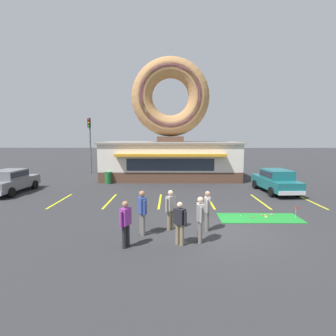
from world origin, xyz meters
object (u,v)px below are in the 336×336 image
object	(u,v)px
pedestrian_hooded_kid	(200,217)
pedestrian_leather_jacket_man	(171,208)
pedestrian_clipboard_woman	(126,222)
pedestrian_crossing_woman	(207,209)
golf_ball	(240,216)
car_grey	(10,180)
trash_bin	(108,178)
pedestrian_beanie_man	(180,221)
car_teal	(276,180)
traffic_light_pole	(90,138)
putting_flag_pin	(297,210)
pedestrian_blue_sweater_man	(142,210)

from	to	relation	value
pedestrian_hooded_kid	pedestrian_leather_jacket_man	world-z (taller)	pedestrian_hooded_kid
pedestrian_clipboard_woman	pedestrian_crossing_woman	world-z (taller)	pedestrian_clipboard_woman
pedestrian_clipboard_woman	golf_ball	bearing A→B (deg)	35.80
pedestrian_leather_jacket_man	pedestrian_clipboard_woman	distance (m)	2.37
car_grey	pedestrian_hooded_kid	world-z (taller)	pedestrian_hooded_kid
pedestrian_clipboard_woman	trash_bin	world-z (taller)	pedestrian_clipboard_woman
trash_bin	pedestrian_beanie_man	bearing A→B (deg)	-65.99
car_teal	pedestrian_beanie_man	bearing A→B (deg)	-127.92
pedestrian_hooded_kid	traffic_light_pole	bearing A→B (deg)	117.53
car_teal	car_grey	size ratio (longest dim) A/B	1.01
putting_flag_pin	pedestrian_crossing_woman	size ratio (longest dim) A/B	0.33
putting_flag_pin	traffic_light_pole	xyz separation A→B (m)	(-14.36, 15.55, 3.27)
golf_ball	pedestrian_beanie_man	world-z (taller)	pedestrian_beanie_man
putting_flag_pin	trash_bin	distance (m)	14.37
putting_flag_pin	pedestrian_leather_jacket_man	world-z (taller)	pedestrian_leather_jacket_man
car_grey	trash_bin	world-z (taller)	car_grey
pedestrian_clipboard_woman	pedestrian_crossing_woman	size ratio (longest dim) A/B	1.00
pedestrian_blue_sweater_man	pedestrian_clipboard_woman	xyz separation A→B (m)	(-0.45, -1.19, -0.07)
pedestrian_beanie_man	pedestrian_crossing_woman	size ratio (longest dim) A/B	0.95
golf_ball	traffic_light_pole	bearing A→B (deg)	127.92
pedestrian_blue_sweater_man	traffic_light_pole	bearing A→B (deg)	112.71
car_teal	pedestrian_crossing_woman	bearing A→B (deg)	-127.76
car_teal	pedestrian_blue_sweater_man	distance (m)	11.52
car_teal	pedestrian_beanie_man	size ratio (longest dim) A/B	2.98
putting_flag_pin	trash_bin	world-z (taller)	trash_bin
golf_ball	car_teal	distance (m)	6.82
pedestrian_hooded_kid	pedestrian_beanie_man	distance (m)	0.79
putting_flag_pin	pedestrian_clipboard_woman	distance (m)	8.13
car_teal	car_grey	distance (m)	18.20
pedestrian_hooded_kid	trash_bin	world-z (taller)	pedestrian_hooded_kid
pedestrian_hooded_kid	pedestrian_beanie_man	bearing A→B (deg)	-161.75
pedestrian_beanie_man	pedestrian_hooded_kid	bearing A→B (deg)	18.25
putting_flag_pin	pedestrian_blue_sweater_man	size ratio (longest dim) A/B	0.31
putting_flag_pin	golf_ball	bearing A→B (deg)	172.14
golf_ball	traffic_light_pole	xyz separation A→B (m)	(-11.84, 15.20, 3.66)
car_teal	trash_bin	bearing A→B (deg)	164.90
putting_flag_pin	car_grey	world-z (taller)	car_grey
golf_ball	trash_bin	xyz separation A→B (m)	(-8.50, 8.89, 0.45)
pedestrian_blue_sweater_man	pedestrian_clipboard_woman	world-z (taller)	pedestrian_blue_sweater_man
golf_ball	pedestrian_hooded_kid	world-z (taller)	pedestrian_hooded_kid
car_teal	golf_ball	bearing A→B (deg)	-124.90
pedestrian_blue_sweater_man	pedestrian_clipboard_woman	distance (m)	1.27
pedestrian_beanie_man	pedestrian_blue_sweater_man	bearing A→B (deg)	145.99
car_grey	pedestrian_beanie_man	size ratio (longest dim) A/B	2.95
pedestrian_hooded_kid	pedestrian_clipboard_woman	size ratio (longest dim) A/B	1.03
traffic_light_pole	putting_flag_pin	bearing A→B (deg)	-47.28
pedestrian_blue_sweater_man	pedestrian_beanie_man	size ratio (longest dim) A/B	1.12
car_grey	pedestrian_clipboard_woman	world-z (taller)	pedestrian_clipboard_woman
pedestrian_hooded_kid	pedestrian_leather_jacket_man	distance (m)	1.70
pedestrian_leather_jacket_man	putting_flag_pin	bearing A→B (deg)	13.63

